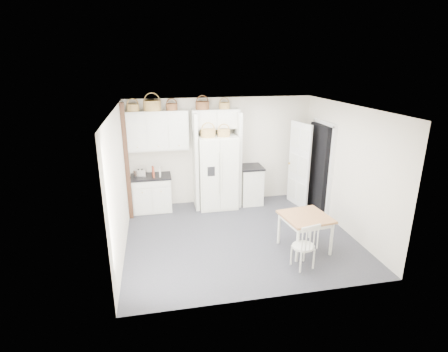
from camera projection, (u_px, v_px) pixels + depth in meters
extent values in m
plane|color=#2E2F36|center=(239.00, 236.00, 7.15)|extent=(4.50, 4.50, 0.00)
plane|color=white|center=(241.00, 108.00, 6.34)|extent=(4.50, 4.50, 0.00)
plane|color=beige|center=(220.00, 151.00, 8.60)|extent=(4.50, 0.00, 4.50)
plane|color=beige|center=(119.00, 183.00, 6.32)|extent=(0.00, 4.00, 4.00)
plane|color=beige|center=(346.00, 169.00, 7.16)|extent=(0.00, 4.00, 4.00)
cube|color=white|center=(217.00, 172.00, 8.38)|extent=(0.91, 0.73, 1.76)
cube|color=silver|center=(152.00, 194.00, 8.28)|extent=(0.89, 0.56, 0.82)
cube|color=silver|center=(250.00, 185.00, 8.72)|extent=(0.52, 0.62, 0.91)
cube|color=#98653E|center=(304.00, 232.00, 6.56)|extent=(0.92, 0.92, 0.68)
cube|color=silver|center=(303.00, 246.00, 5.95)|extent=(0.46, 0.44, 0.80)
cube|color=black|center=(151.00, 177.00, 8.15)|extent=(0.92, 0.60, 0.04)
cube|color=black|center=(251.00, 167.00, 8.57)|extent=(0.56, 0.66, 0.04)
cube|color=silver|center=(140.00, 173.00, 8.01)|extent=(0.30, 0.21, 0.19)
cube|color=maroon|center=(153.00, 172.00, 8.04)|extent=(0.06, 0.17, 0.25)
cube|color=beige|center=(160.00, 172.00, 8.07)|extent=(0.05, 0.15, 0.22)
cylinder|color=olive|center=(133.00, 108.00, 7.72)|extent=(0.27, 0.27, 0.15)
cylinder|color=olive|center=(152.00, 106.00, 7.79)|extent=(0.38, 0.38, 0.23)
cylinder|color=brown|center=(172.00, 107.00, 7.88)|extent=(0.26, 0.26, 0.15)
cylinder|color=brown|center=(202.00, 105.00, 8.01)|extent=(0.32, 0.32, 0.18)
cylinder|color=olive|center=(224.00, 106.00, 8.11)|extent=(0.25, 0.25, 0.15)
cylinder|color=olive|center=(208.00, 133.00, 7.94)|extent=(0.34, 0.34, 0.18)
cylinder|color=olive|center=(224.00, 133.00, 8.01)|extent=(0.29, 0.29, 0.16)
cube|color=silver|center=(157.00, 130.00, 7.98)|extent=(1.40, 0.34, 0.90)
cube|color=silver|center=(215.00, 119.00, 8.16)|extent=(1.12, 0.34, 0.45)
cube|color=silver|center=(196.00, 162.00, 8.25)|extent=(0.08, 0.60, 2.30)
cube|color=silver|center=(237.00, 159.00, 8.44)|extent=(0.08, 0.60, 2.30)
cube|color=#402511|center=(127.00, 163.00, 7.59)|extent=(0.09, 0.09, 2.60)
cube|color=black|center=(319.00, 168.00, 8.16)|extent=(0.18, 0.85, 2.05)
cube|color=white|center=(299.00, 165.00, 8.41)|extent=(0.21, 0.79, 2.05)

